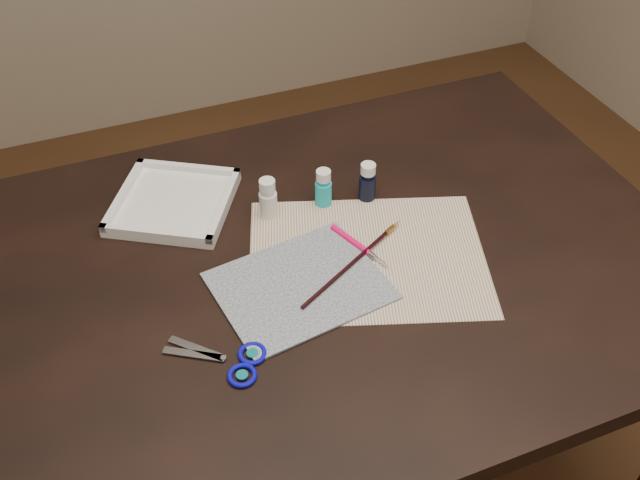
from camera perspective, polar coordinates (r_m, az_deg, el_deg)
name	(u,v)px	position (r m, az deg, el deg)	size (l,w,h in m)	color
table	(320,389)	(1.53, 0.00, -11.80)	(1.30, 0.90, 0.75)	black
paper	(367,257)	(1.25, 3.80, -1.34)	(0.41, 0.31, 0.00)	silver
canvas	(300,286)	(1.20, -1.62, -3.68)	(0.27, 0.22, 0.00)	#132233
paint_bottle_white	(268,198)	(1.31, -4.18, 3.34)	(0.03, 0.03, 0.08)	white
paint_bottle_cyan	(323,188)	(1.33, 0.27, 4.21)	(0.03, 0.03, 0.08)	#19BAC8
paint_bottle_navy	(367,182)	(1.35, 3.82, 4.68)	(0.03, 0.03, 0.08)	black
paintbrush	(354,261)	(1.23, 2.77, -1.69)	(0.28, 0.01, 0.01)	black
craft_knife	(360,247)	(1.26, 3.21, -0.53)	(0.14, 0.01, 0.01)	#FF085B
scissors	(212,359)	(1.11, -8.60, -9.40)	(0.17, 0.09, 0.01)	silver
palette_tray	(174,202)	(1.37, -11.64, 3.03)	(0.21, 0.21, 0.03)	white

